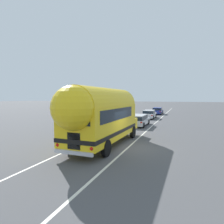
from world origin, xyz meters
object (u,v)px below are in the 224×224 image
car_second (149,114)px  car_third (158,111)px  painted_bus (102,114)px  car_lead (139,119)px

car_second → car_third: 8.57m
car_second → car_third: same height
painted_bus → car_second: bearing=90.1°
car_lead → car_third: size_ratio=0.99×
car_lead → car_second: 9.03m
car_third → car_second: bearing=-92.0°
car_second → painted_bus: bearing=-89.9°
car_lead → car_second: bearing=91.7°
painted_bus → car_third: 28.41m
painted_bus → car_third: painted_bus is taller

